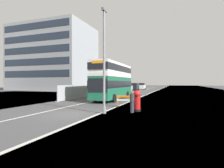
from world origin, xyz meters
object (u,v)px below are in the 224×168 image
at_px(car_receding_mid, 135,87).
at_px(car_receding_far, 142,87).
at_px(red_pillar_postbox, 137,100).
at_px(car_oncoming_near, 127,88).
at_px(double_decker_bus, 113,80).
at_px(roadworks_barrier, 126,100).
at_px(pedestrian_at_kerb, 132,102).
at_px(lamppost_foreground, 104,64).

xyz_separation_m(car_receding_mid, car_receding_far, (0.78, 6.98, -0.00)).
xyz_separation_m(red_pillar_postbox, car_oncoming_near, (-8.47, 28.28, 0.15)).
bearing_deg(car_receding_far, red_pillar_postbox, -80.03).
relative_size(double_decker_bus, roadworks_barrier, 6.09).
bearing_deg(pedestrian_at_kerb, car_receding_mid, 102.35).
xyz_separation_m(car_oncoming_near, pedestrian_at_kerb, (8.25, -29.07, -0.25)).
bearing_deg(car_receding_mid, lamppost_foreground, -80.68).
xyz_separation_m(car_receding_mid, pedestrian_at_kerb, (8.37, -38.22, -0.18)).
bearing_deg(pedestrian_at_kerb, roadworks_barrier, 114.39).
distance_m(lamppost_foreground, roadworks_barrier, 5.05).
height_order(double_decker_bus, pedestrian_at_kerb, double_decker_bus).
bearing_deg(car_receding_far, roadworks_barrier, -81.55).
bearing_deg(roadworks_barrier, car_receding_far, 98.45).
height_order(lamppost_foreground, roadworks_barrier, lamppost_foreground).
height_order(car_oncoming_near, car_receding_mid, car_oncoming_near).
xyz_separation_m(roadworks_barrier, car_oncoming_near, (-6.96, 26.24, 0.39)).
xyz_separation_m(lamppost_foreground, car_oncoming_near, (-6.34, 30.20, -2.67)).
relative_size(car_oncoming_near, car_receding_mid, 1.04).
bearing_deg(lamppost_foreground, car_oncoming_near, 101.86).
bearing_deg(roadworks_barrier, red_pillar_postbox, -53.41).
xyz_separation_m(double_decker_bus, car_oncoming_near, (-3.25, 19.38, -1.55)).
bearing_deg(roadworks_barrier, car_receding_mid, 101.31).
distance_m(red_pillar_postbox, pedestrian_at_kerb, 0.83).
distance_m(double_decker_bus, car_receding_far, 35.63).
distance_m(red_pillar_postbox, car_receding_mid, 38.40).
bearing_deg(lamppost_foreground, double_decker_bus, 105.94).
relative_size(red_pillar_postbox, car_oncoming_near, 0.38).
relative_size(double_decker_bus, car_receding_far, 2.72).
bearing_deg(car_receding_mid, car_oncoming_near, -89.26).
bearing_deg(car_receding_mid, pedestrian_at_kerb, -77.65).
bearing_deg(double_decker_bus, pedestrian_at_kerb, -62.73).
height_order(car_oncoming_near, car_receding_far, car_oncoming_near).
bearing_deg(double_decker_bus, car_receding_far, 94.16).
bearing_deg(pedestrian_at_kerb, car_oncoming_near, 105.84).
distance_m(car_receding_far, pedestrian_at_kerb, 45.83).
height_order(roadworks_barrier, car_oncoming_near, car_oncoming_near).
height_order(double_decker_bus, car_receding_far, double_decker_bus).
height_order(car_receding_far, pedestrian_at_kerb, car_receding_far).
xyz_separation_m(double_decker_bus, car_receding_mid, (-3.37, 28.53, -1.62)).
relative_size(roadworks_barrier, pedestrian_at_kerb, 1.06).
xyz_separation_m(lamppost_foreground, pedestrian_at_kerb, (1.91, 1.13, -2.92)).
bearing_deg(double_decker_bus, car_oncoming_near, 99.52).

